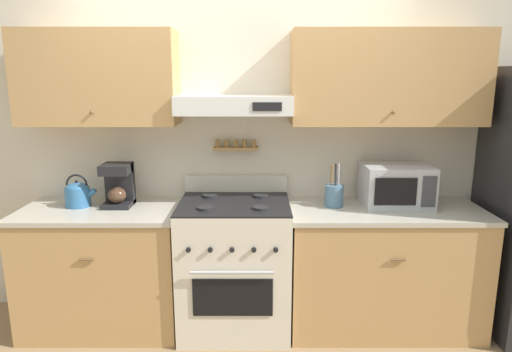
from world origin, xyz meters
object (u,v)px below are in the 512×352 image
stove_range (233,265)px  coffee_maker (116,185)px  tea_kettle (76,194)px  utensil_crock (332,195)px  microwave (394,185)px

stove_range → coffee_maker: coffee_maker is taller
tea_kettle → coffee_maker: (0.29, 0.03, 0.06)m
coffee_maker → tea_kettle: bearing=-174.9°
stove_range → tea_kettle: size_ratio=4.54×
stove_range → utensil_crock: (0.72, 0.07, 0.50)m
tea_kettle → microwave: (2.29, 0.02, 0.06)m
microwave → utensil_crock: (-0.45, -0.02, -0.07)m
stove_range → microwave: bearing=4.5°
microwave → utensil_crock: size_ratio=1.53×
coffee_maker → utensil_crock: utensil_crock is taller
stove_range → coffee_maker: size_ratio=3.47×
tea_kettle → utensil_crock: 1.84m
stove_range → microwave: (1.16, 0.09, 0.57)m
stove_range → coffee_maker: 1.02m
tea_kettle → utensil_crock: size_ratio=0.76×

